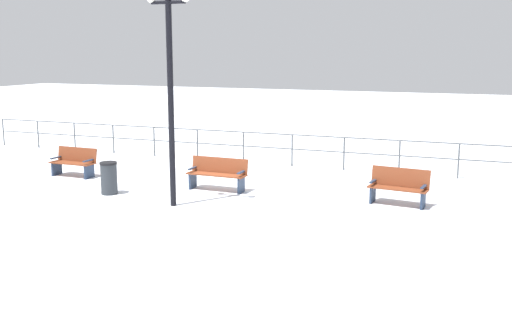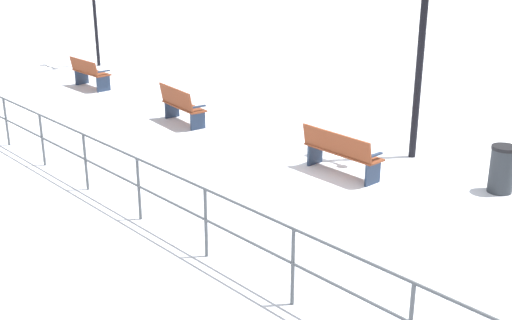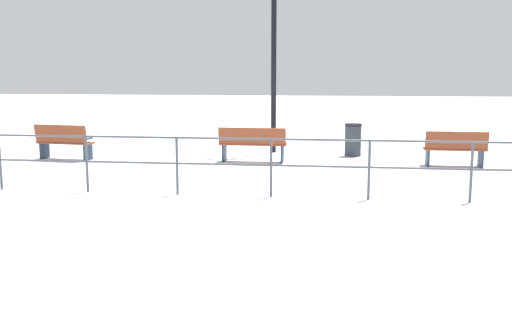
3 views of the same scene
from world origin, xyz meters
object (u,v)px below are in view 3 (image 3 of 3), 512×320
(bench_third, at_px, (253,144))
(lamppost_middle, at_px, (274,38))
(trash_bin, at_px, (353,140))
(bench_second, at_px, (455,149))
(bench_fourth, at_px, (64,142))

(bench_third, relative_size, lamppost_middle, 0.33)
(lamppost_middle, height_order, trash_bin, lamppost_middle)
(bench_third, xyz_separation_m, trash_bin, (1.47, -2.52, -0.04))
(bench_second, xyz_separation_m, lamppost_middle, (2.00, 4.53, 2.71))
(bench_second, height_order, bench_fourth, bench_fourth)
(bench_third, distance_m, bench_fourth, 4.88)
(trash_bin, bearing_deg, bench_fourth, 102.60)
(bench_third, height_order, bench_fourth, bench_fourth)
(bench_fourth, xyz_separation_m, trash_bin, (1.65, -7.40, -0.03))
(bench_third, height_order, trash_bin, bench_third)
(bench_fourth, relative_size, lamppost_middle, 0.29)
(bench_second, relative_size, bench_third, 0.85)
(bench_fourth, relative_size, trash_bin, 1.74)
(bench_third, relative_size, bench_fourth, 1.12)
(bench_second, relative_size, lamppost_middle, 0.28)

